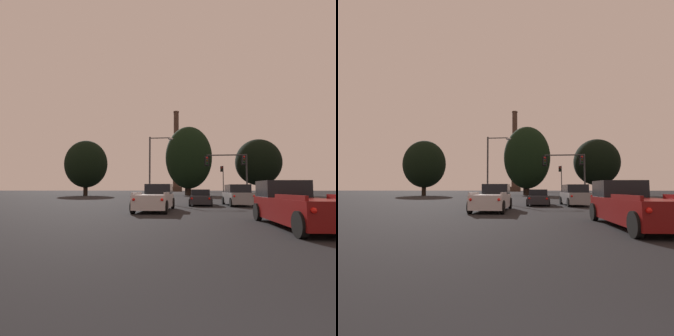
{
  "view_description": "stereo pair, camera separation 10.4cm",
  "coord_description": "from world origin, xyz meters",
  "views": [
    {
      "loc": [
        -0.91,
        -1.26,
        1.44
      ],
      "look_at": [
        -4.27,
        35.58,
        4.46
      ],
      "focal_mm": 28.0,
      "sensor_mm": 36.0,
      "label": 1
    },
    {
      "loc": [
        -0.8,
        -1.25,
        1.44
      ],
      "look_at": [
        -4.27,
        35.58,
        4.46
      ],
      "focal_mm": 28.0,
      "sensor_mm": 36.0,
      "label": 2
    }
  ],
  "objects": [
    {
      "name": "sedan_center_lane_front",
      "position": [
        -0.12,
        23.02,
        0.67
      ],
      "size": [
        2.13,
        4.76,
        1.43
      ],
      "rotation": [
        0.0,
        0.0,
        -0.04
      ],
      "color": "#232328",
      "rests_on": "ground_plane"
    },
    {
      "name": "suv_right_lane_front",
      "position": [
        3.13,
        22.55,
        0.9
      ],
      "size": [
        2.31,
        4.98,
        1.86
      ],
      "rotation": [
        0.0,
        0.0,
        0.05
      ],
      "color": "gray",
      "rests_on": "ground_plane"
    },
    {
      "name": "pickup_truck_right_lane_third",
      "position": [
        3.16,
        9.44,
        0.8
      ],
      "size": [
        2.37,
        5.57,
        1.82
      ],
      "rotation": [
        0.0,
        0.0,
        0.04
      ],
      "color": "maroon",
      "rests_on": "ground_plane"
    },
    {
      "name": "pickup_truck_left_lane_second",
      "position": [
        -3.36,
        16.57,
        0.8
      ],
      "size": [
        2.28,
        5.54,
        1.82
      ],
      "rotation": [
        0.0,
        0.0,
        -0.02
      ],
      "color": "silver",
      "rests_on": "ground_plane"
    },
    {
      "name": "traffic_light_far_right",
      "position": [
        5.81,
        56.82,
        4.3
      ],
      "size": [
        0.78,
        0.5,
        6.59
      ],
      "color": "#2D2D30",
      "rests_on": "ground_plane"
    },
    {
      "name": "traffic_light_overhead_right",
      "position": [
        3.74,
        29.28,
        4.19
      ],
      "size": [
        4.97,
        0.5,
        5.5
      ],
      "color": "#2D2D30",
      "rests_on": "ground_plane"
    },
    {
      "name": "street_lamp",
      "position": [
        -5.58,
        30.43,
        4.89
      ],
      "size": [
        2.98,
        0.36,
        7.92
      ],
      "color": "#38383A",
      "rests_on": "ground_plane"
    },
    {
      "name": "smokestack",
      "position": [
        -10.87,
        167.31,
        20.61
      ],
      "size": [
        7.34,
        7.34,
        52.58
      ],
      "color": "#3C2B22",
      "rests_on": "ground_plane"
    },
    {
      "name": "treeline_far_left",
      "position": [
        -2.13,
        62.81,
        8.86
      ],
      "size": [
        9.56,
        8.6,
        15.77
      ],
      "color": "black",
      "rests_on": "ground_plane"
    },
    {
      "name": "treeline_center_left",
      "position": [
        -1.64,
        61.0,
        8.99
      ],
      "size": [
        11.07,
        9.96,
        16.42
      ],
      "color": "black",
      "rests_on": "ground_plane"
    },
    {
      "name": "treeline_left_mid",
      "position": [
        -25.41,
        57.39,
        7.3
      ],
      "size": [
        9.81,
        8.83,
        12.79
      ],
      "color": "black",
      "rests_on": "ground_plane"
    },
    {
      "name": "treeline_right_mid",
      "position": [
        15.35,
        64.34,
        8.05
      ],
      "size": [
        11.1,
        9.99,
        13.73
      ],
      "color": "black",
      "rests_on": "ground_plane"
    }
  ]
}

